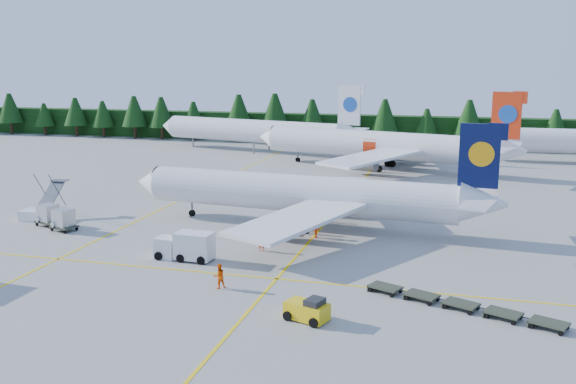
% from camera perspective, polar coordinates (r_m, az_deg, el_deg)
% --- Properties ---
extents(ground, '(320.00, 320.00, 0.00)m').
position_cam_1_polar(ground, '(58.77, -5.02, -5.34)').
color(ground, gray).
rests_on(ground, ground).
extents(taxi_stripe_a, '(0.25, 120.00, 0.01)m').
position_cam_1_polar(taxi_stripe_a, '(81.91, -9.39, -0.62)').
color(taxi_stripe_a, yellow).
rests_on(taxi_stripe_a, ground).
extents(taxi_stripe_b, '(0.25, 120.00, 0.01)m').
position_cam_1_polar(taxi_stripe_b, '(75.91, 4.48, -1.46)').
color(taxi_stripe_b, yellow).
rests_on(taxi_stripe_b, ground).
extents(taxi_stripe_cross, '(80.00, 0.25, 0.01)m').
position_cam_1_polar(taxi_stripe_cross, '(53.45, -7.25, -7.11)').
color(taxi_stripe_cross, yellow).
rests_on(taxi_stripe_cross, ground).
extents(treeline_hedge, '(220.00, 4.00, 6.00)m').
position_cam_1_polar(treeline_hedge, '(136.85, 6.94, 5.55)').
color(treeline_hedge, black).
rests_on(treeline_hedge, ground).
extents(airliner_navy, '(39.15, 32.09, 11.39)m').
position_cam_1_polar(airliner_navy, '(67.15, 0.35, -0.15)').
color(airliner_navy, silver).
rests_on(airliner_navy, ground).
extents(airliner_red, '(43.11, 35.02, 12.79)m').
position_cam_1_polar(airliner_red, '(104.67, 7.33, 4.19)').
color(airliner_red, silver).
rests_on(airliner_red, ground).
extents(airliner_far_left, '(43.42, 13.93, 12.84)m').
position_cam_1_polar(airliner_far_left, '(124.62, -3.73, 5.50)').
color(airliner_far_left, silver).
rests_on(airliner_far_left, ground).
extents(airstairs, '(4.36, 5.92, 3.84)m').
position_cam_1_polar(airstairs, '(75.22, -20.97, -1.67)').
color(airstairs, silver).
rests_on(airstairs, ground).
extents(service_truck, '(5.22, 2.09, 2.48)m').
position_cam_1_polar(service_truck, '(56.82, -9.18, -4.74)').
color(service_truck, white).
rests_on(service_truck, ground).
extents(baggage_tug, '(3.20, 2.37, 1.53)m').
position_cam_1_polar(baggage_tug, '(43.48, 1.77, -10.42)').
color(baggage_tug, '#E4B90C').
rests_on(baggage_tug, ground).
extents(dolly_train, '(13.76, 6.26, 0.14)m').
position_cam_1_polar(dolly_train, '(46.96, 15.13, -9.54)').
color(dolly_train, '#363A2A').
rests_on(dolly_train, ground).
extents(uld_pair, '(5.71, 3.94, 1.89)m').
position_cam_1_polar(uld_pair, '(70.74, -19.94, -2.04)').
color(uld_pair, '#363A2A').
rests_on(uld_pair, ground).
extents(crew_a, '(0.78, 0.72, 1.79)m').
position_cam_1_polar(crew_a, '(58.70, -2.36, -4.41)').
color(crew_a, '#ED3C04').
rests_on(crew_a, ground).
extents(crew_b, '(1.19, 1.17, 1.93)m').
position_cam_1_polar(crew_b, '(49.53, -6.15, -7.43)').
color(crew_b, '#F55505').
rests_on(crew_b, ground).
extents(crew_c, '(0.60, 0.81, 1.81)m').
position_cam_1_polar(crew_c, '(63.06, 2.56, -3.28)').
color(crew_c, red).
rests_on(crew_c, ground).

